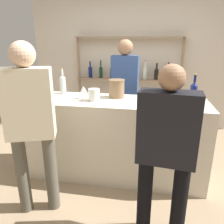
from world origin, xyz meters
TOP-DOWN VIEW (x-y plane):
  - ground_plane at (0.00, 0.00)m, footprint 16.00×16.00m
  - bar_counter at (0.00, 0.00)m, footprint 2.28×0.66m
  - back_wall at (0.00, 1.93)m, footprint 3.88×0.12m
  - back_shelf at (0.01, 1.75)m, footprint 2.04×0.18m
  - counter_bottle_0 at (-0.70, 0.20)m, footprint 0.08×0.08m
  - counter_bottle_1 at (-0.74, -0.18)m, footprint 0.08×0.08m
  - counter_bottle_2 at (0.93, 0.02)m, footprint 0.07×0.07m
  - wine_glass at (-0.36, 0.01)m, footprint 0.08×0.08m
  - ice_bucket at (0.03, 0.14)m, footprint 0.20×0.20m
  - cork_jar at (-0.21, -0.06)m, footprint 0.14×0.14m
  - customer_left at (-0.63, -0.78)m, footprint 0.47×0.32m
  - server_behind_counter at (0.06, 0.76)m, footprint 0.41×0.22m
  - customer_right at (0.60, -0.88)m, footprint 0.48×0.25m

SIDE VIEW (x-z plane):
  - ground_plane at x=0.00m, z-range 0.00..0.00m
  - bar_counter at x=0.00m, z-range 0.00..1.01m
  - customer_right at x=0.60m, z-range 0.12..1.66m
  - customer_left at x=-0.63m, z-range 0.15..1.85m
  - server_behind_counter at x=0.06m, z-range 0.17..1.88m
  - cork_jar at x=-0.21m, z-range 1.01..1.15m
  - ice_bucket at x=0.03m, z-range 1.01..1.23m
  - wine_glass at x=-0.36m, z-range 1.05..1.20m
  - counter_bottle_2 at x=0.93m, z-range 0.97..1.31m
  - counter_bottle_0 at x=-0.70m, z-range 0.97..1.31m
  - counter_bottle_1 at x=-0.74m, z-range 0.97..1.32m
  - back_shelf at x=0.01m, z-range 0.28..2.04m
  - back_wall at x=0.00m, z-range 0.00..2.80m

